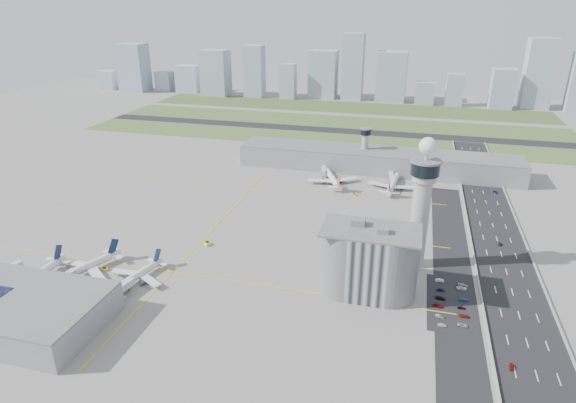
% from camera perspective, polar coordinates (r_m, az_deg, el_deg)
% --- Properties ---
extents(ground, '(1000.00, 1000.00, 0.00)m').
position_cam_1_polar(ground, '(249.47, -2.10, -6.18)').
color(ground, gray).
extents(grass_strip_0, '(480.00, 50.00, 0.08)m').
position_cam_1_polar(grass_strip_0, '(457.98, 3.78, 7.37)').
color(grass_strip_0, '#507035').
rests_on(grass_strip_0, ground).
extents(grass_strip_1, '(480.00, 60.00, 0.08)m').
position_cam_1_polar(grass_strip_1, '(529.54, 5.43, 9.42)').
color(grass_strip_1, '#466630').
rests_on(grass_strip_1, ground).
extents(grass_strip_2, '(480.00, 70.00, 0.08)m').
position_cam_1_polar(grass_strip_2, '(606.79, 6.76, 11.06)').
color(grass_strip_2, '#495C2B').
rests_on(grass_strip_2, ground).
extents(runway, '(480.00, 22.00, 0.10)m').
position_cam_1_polar(runway, '(493.15, 4.65, 8.46)').
color(runway, black).
rests_on(runway, ground).
extents(highway, '(28.00, 500.00, 0.10)m').
position_cam_1_polar(highway, '(245.77, 24.84, -8.96)').
color(highway, black).
rests_on(highway, ground).
extents(barrier_left, '(0.60, 500.00, 1.20)m').
position_cam_1_polar(barrier_left, '(243.06, 21.60, -8.61)').
color(barrier_left, '#9E9E99').
rests_on(barrier_left, ground).
extents(barrier_right, '(0.60, 500.00, 1.20)m').
position_cam_1_polar(barrier_right, '(248.70, 28.06, -9.06)').
color(barrier_right, '#9E9E99').
rests_on(barrier_right, ground).
extents(landside_road, '(18.00, 260.00, 0.08)m').
position_cam_1_polar(landside_road, '(233.40, 19.09, -9.74)').
color(landside_road, black).
rests_on(landside_road, ground).
extents(parking_lot, '(20.00, 44.00, 0.10)m').
position_cam_1_polar(parking_lot, '(223.06, 18.72, -11.31)').
color(parking_lot, black).
rests_on(parking_lot, ground).
extents(taxiway_line_h_0, '(260.00, 0.60, 0.01)m').
position_cam_1_polar(taxiway_line_h_0, '(239.68, -13.53, -8.16)').
color(taxiway_line_h_0, yellow).
rests_on(taxiway_line_h_0, ground).
extents(taxiway_line_h_1, '(260.00, 0.60, 0.01)m').
position_cam_1_polar(taxiway_line_h_1, '(287.20, -8.00, -2.34)').
color(taxiway_line_h_1, yellow).
rests_on(taxiway_line_h_1, ground).
extents(taxiway_line_h_2, '(260.00, 0.60, 0.01)m').
position_cam_1_polar(taxiway_line_h_2, '(338.70, -4.13, 1.79)').
color(taxiway_line_h_2, yellow).
rests_on(taxiway_line_h_2, ground).
extents(taxiway_line_v, '(0.60, 260.00, 0.01)m').
position_cam_1_polar(taxiway_line_v, '(287.20, -8.00, -2.34)').
color(taxiway_line_v, yellow).
rests_on(taxiway_line_v, ground).
extents(control_tower, '(14.00, 14.00, 64.50)m').
position_cam_1_polar(control_tower, '(232.83, 15.58, 0.32)').
color(control_tower, '#ADAAA5').
rests_on(control_tower, ground).
extents(secondary_tower, '(8.60, 8.60, 31.90)m').
position_cam_1_polar(secondary_tower, '(374.34, 9.10, 6.63)').
color(secondary_tower, '#ADAAA5').
rests_on(secondary_tower, ground).
extents(admin_building, '(42.00, 24.00, 33.50)m').
position_cam_1_polar(admin_building, '(214.47, 9.58, -6.99)').
color(admin_building, '#B2B2B7').
rests_on(admin_building, ground).
extents(terminal_pier, '(210.00, 32.00, 15.80)m').
position_cam_1_polar(terminal_pier, '(374.73, 10.48, 4.81)').
color(terminal_pier, gray).
rests_on(terminal_pier, ground).
extents(near_terminal, '(84.00, 42.00, 13.00)m').
position_cam_1_polar(near_terminal, '(229.15, -30.83, -10.72)').
color(near_terminal, gray).
rests_on(near_terminal, ground).
extents(airplane_near_a, '(33.64, 39.51, 11.01)m').
position_cam_1_polar(airplane_near_a, '(250.32, -28.02, -7.55)').
color(airplane_near_a, white).
rests_on(airplane_near_a, ground).
extents(airplane_near_b, '(46.94, 50.36, 11.35)m').
position_cam_1_polar(airplane_near_b, '(248.42, -23.30, -6.84)').
color(airplane_near_b, white).
rests_on(airplane_near_b, ground).
extents(airplane_near_c, '(36.46, 40.34, 9.68)m').
position_cam_1_polar(airplane_near_c, '(234.44, -17.70, -8.03)').
color(airplane_near_c, white).
rests_on(airplane_near_c, ground).
extents(airplane_far_a, '(49.75, 53.11, 11.87)m').
position_cam_1_polar(airplane_far_a, '(344.54, 5.30, 3.17)').
color(airplane_far_a, white).
rests_on(airplane_far_a, ground).
extents(airplane_far_b, '(38.42, 44.07, 11.56)m').
position_cam_1_polar(airplane_far_b, '(340.12, 12.36, 2.44)').
color(airplane_far_b, white).
rests_on(airplane_far_b, ground).
extents(jet_bridge_near_1, '(5.39, 14.31, 5.70)m').
position_cam_1_polar(jet_bridge_near_1, '(239.94, -26.33, -9.26)').
color(jet_bridge_near_1, silver).
rests_on(jet_bridge_near_1, ground).
extents(jet_bridge_near_2, '(5.39, 14.31, 5.70)m').
position_cam_1_polar(jet_bridge_near_2, '(222.64, -20.36, -10.77)').
color(jet_bridge_near_2, silver).
rests_on(jet_bridge_near_2, ground).
extents(jet_bridge_far_0, '(5.39, 14.31, 5.70)m').
position_cam_1_polar(jet_bridge_far_0, '(365.78, 4.26, 3.86)').
color(jet_bridge_far_0, silver).
rests_on(jet_bridge_far_0, ground).
extents(jet_bridge_far_1, '(5.39, 14.31, 5.70)m').
position_cam_1_polar(jet_bridge_far_1, '(360.50, 12.09, 3.12)').
color(jet_bridge_far_1, silver).
rests_on(jet_bridge_far_1, ground).
extents(tug_0, '(3.85, 4.39, 2.13)m').
position_cam_1_polar(tug_0, '(254.91, -26.13, -7.78)').
color(tug_0, yellow).
rests_on(tug_0, ground).
extents(tug_1, '(3.23, 3.71, 1.80)m').
position_cam_1_polar(tug_1, '(250.63, -24.47, -8.03)').
color(tug_1, '#D9BE00').
rests_on(tug_1, ground).
extents(tug_2, '(3.41, 2.70, 1.76)m').
position_cam_1_polar(tug_2, '(250.15, -20.91, -7.50)').
color(tug_2, gold).
rests_on(tug_2, ground).
extents(tug_3, '(4.36, 4.11, 2.09)m').
position_cam_1_polar(tug_3, '(260.87, -9.55, -4.88)').
color(tug_3, yellow).
rests_on(tug_3, ground).
extents(tug_4, '(3.66, 3.82, 1.83)m').
position_cam_1_polar(tug_4, '(348.68, 5.29, 2.53)').
color(tug_4, gold).
rests_on(tug_4, ground).
extents(tug_5, '(2.91, 2.10, 1.62)m').
position_cam_1_polar(tug_5, '(324.41, 7.81, 0.82)').
color(tug_5, gold).
rests_on(tug_5, ground).
extents(car_lot_0, '(3.47, 1.53, 1.16)m').
position_cam_1_polar(car_lot_0, '(207.80, 17.80, -13.76)').
color(car_lot_0, silver).
rests_on(car_lot_0, ground).
extents(car_lot_1, '(3.73, 1.64, 1.19)m').
position_cam_1_polar(car_lot_1, '(212.37, 17.55, -12.85)').
color(car_lot_1, gray).
rests_on(car_lot_1, ground).
extents(car_lot_2, '(4.35, 2.04, 1.20)m').
position_cam_1_polar(car_lot_2, '(218.60, 17.36, -11.70)').
color(car_lot_2, maroon).
rests_on(car_lot_2, ground).
extents(car_lot_3, '(4.45, 2.34, 1.23)m').
position_cam_1_polar(car_lot_3, '(223.84, 17.62, -10.86)').
color(car_lot_3, black).
rests_on(car_lot_3, ground).
extents(car_lot_4, '(3.72, 1.85, 1.22)m').
position_cam_1_polar(car_lot_4, '(229.61, 17.62, -9.95)').
color(car_lot_4, '#14174B').
rests_on(car_lot_4, ground).
extents(car_lot_5, '(4.16, 1.99, 1.32)m').
position_cam_1_polar(car_lot_5, '(236.56, 17.54, -8.89)').
color(car_lot_5, white).
rests_on(car_lot_5, ground).
extents(car_lot_6, '(4.35, 2.47, 1.14)m').
position_cam_1_polar(car_lot_6, '(210.36, 20.00, -13.60)').
color(car_lot_6, '#A0A2B2').
rests_on(car_lot_6, ground).
extents(car_lot_7, '(4.20, 1.72, 1.22)m').
position_cam_1_polar(car_lot_7, '(215.77, 20.17, -12.61)').
color(car_lot_7, maroon).
rests_on(car_lot_7, ground).
extents(car_lot_8, '(3.32, 1.52, 1.10)m').
position_cam_1_polar(car_lot_8, '(220.49, 19.87, -11.76)').
color(car_lot_8, black).
rests_on(car_lot_8, ground).
extents(car_lot_9, '(3.94, 1.62, 1.27)m').
position_cam_1_polar(car_lot_9, '(226.00, 20.10, -10.86)').
color(car_lot_9, navy).
rests_on(car_lot_9, ground).
extents(car_lot_10, '(4.72, 2.37, 1.28)m').
position_cam_1_polar(car_lot_10, '(233.75, 19.90, -9.64)').
color(car_lot_10, white).
rests_on(car_lot_10, ground).
extents(car_lot_11, '(4.64, 2.40, 1.29)m').
position_cam_1_polar(car_lot_11, '(236.18, 20.02, -9.30)').
color(car_lot_11, '#9F9F9F').
rests_on(car_lot_11, ground).
extents(car_hw_0, '(1.91, 3.79, 1.24)m').
position_cam_1_polar(car_hw_0, '(196.55, 25.01, -17.35)').
color(car_hw_0, maroon).
rests_on(car_hw_0, ground).
extents(car_hw_1, '(1.75, 3.76, 1.19)m').
position_cam_1_polar(car_hw_1, '(280.97, 23.79, -4.63)').
color(car_hw_1, black).
rests_on(car_hw_1, ground).
extents(car_hw_2, '(2.14, 4.60, 1.27)m').
position_cam_1_polar(car_hw_2, '(355.05, 23.34, 1.03)').
color(car_hw_2, navy).
rests_on(car_hw_2, ground).
extents(car_hw_4, '(1.37, 3.29, 1.11)m').
position_cam_1_polar(car_hw_4, '(410.75, 20.46, 4.24)').
color(car_hw_4, '#949A9E').
rests_on(car_hw_4, ground).
extents(skyline_bldg_0, '(24.05, 19.24, 26.50)m').
position_cam_1_polar(skyline_bldg_0, '(777.90, -20.46, 13.36)').
color(skyline_bldg_0, '#9EADC1').
rests_on(skyline_bldg_0, ground).
extents(skyline_bldg_1, '(37.63, 30.10, 65.60)m').
position_cam_1_polar(skyline_bldg_1, '(746.40, -17.81, 14.88)').
color(skyline_bldg_1, '#9EADC1').
rests_on(skyline_bldg_1, ground).
extents(skyline_bldg_2, '(22.81, 18.25, 26.79)m').
position_cam_1_polar(skyline_bldg_2, '(739.35, -14.41, 13.64)').
color(skyline_bldg_2, '#9EADC1').
rests_on(skyline_bldg_2, ground).
extents(skyline_bldg_3, '(32.30, 25.84, 36.93)m').
position_cam_1_polar(skyline_bldg_3, '(721.81, -11.63, 14.08)').
color(skyline_bldg_3, '#9EADC1').
rests_on(skyline_bldg_3, ground).
extents(skyline_bldg_4, '(35.81, 28.65, 60.36)m').
position_cam_1_polar(skyline_bldg_4, '(685.62, -8.58, 14.85)').
color(skyline_bldg_4, '#9EADC1').
rests_on(skyline_bldg_4, ground).
extents(skyline_bldg_5, '(25.49, 20.39, 66.89)m').
position_cam_1_polar(skyline_bldg_5, '(669.86, -4.01, 15.14)').
color(skyline_bldg_5, '#9EADC1').
rests_on(skyline_bldg_5, ground).
extents(skyline_bldg_6, '(20.04, 16.03, 45.20)m').
position_cam_1_polar(skyline_bldg_6, '(655.97, 0.01, 14.07)').
color(skyline_bldg_6, '#9EADC1').
rests_on(skyline_bldg_6, ground).
extents(skyline_bldg_7, '(35.76, 28.61, 61.22)m').
position_cam_1_polar(skyline_bldg_7, '(663.54, 4.18, 14.81)').
color(skyline_bldg_7, '#9EADC1').
rests_on(skyline_bldg_7, ground).
extents(skyline_bldg_8, '(26.33, 21.06, 83.39)m').
position_cam_1_polar(skyline_bldg_8, '(650.52, 7.71, 15.51)').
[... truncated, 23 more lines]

